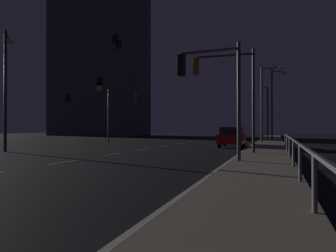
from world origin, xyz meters
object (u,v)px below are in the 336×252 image
Objects in this scene: traffic_light_mid_left at (227,81)px; traffic_light_near_right at (210,80)px; building_distant at (100,60)px; traffic_light_near_left at (121,106)px; street_lamp_across_street at (274,98)px; street_lamp_corner at (265,97)px; street_lamp_far_end at (6,80)px; street_lamp_mid_block at (267,107)px; car at (232,137)px.

traffic_light_near_right is at bearing -90.82° from traffic_light_mid_left.
traffic_light_near_right is 48.23m from building_distant.
traffic_light_mid_left is 1.08× the size of traffic_light_near_left.
traffic_light_near_left is 1.07× the size of traffic_light_near_right.
street_lamp_across_street is at bearing 83.51° from traffic_light_near_right.
building_distant reaches higher than traffic_light_mid_left.
street_lamp_corner reaches higher than traffic_light_mid_left.
traffic_light_mid_left is 45.02m from building_distant.
traffic_light_mid_left is at bearing -97.79° from street_lamp_corner.
building_distant reaches higher than street_lamp_corner.
street_lamp_far_end is (-15.38, -15.20, 0.16)m from street_lamp_corner.
street_lamp_across_street is 5.91m from street_lamp_mid_block.
street_lamp_far_end is (-13.63, 1.38, 1.02)m from traffic_light_near_right.
building_distant reaches higher than car.
street_lamp_far_end is at bearing -135.34° from street_lamp_corner.
street_lamp_corner reaches higher than car.
street_lamp_mid_block is (1.55, 23.90, 0.10)m from traffic_light_mid_left.
traffic_light_near_left reaches higher than car.
street_lamp_far_end is at bearing -98.29° from traffic_light_near_left.
traffic_light_near_right reaches higher than car.
building_distant is at bearing 165.67° from street_lamp_mid_block.
building_distant is (-29.91, 31.94, 10.60)m from traffic_light_mid_left.
traffic_light_mid_left is at bearing -84.75° from car.
street_lamp_far_end is at bearing 174.21° from traffic_light_near_right.
traffic_light_mid_left is (0.58, -6.34, 3.36)m from car.
street_lamp_across_street is at bearing 32.38° from traffic_light_near_left.
traffic_light_near_right is at bearing -47.94° from traffic_light_near_left.
street_lamp_across_street is 1.11× the size of street_lamp_corner.
street_lamp_mid_block is (1.61, 28.17, 0.68)m from traffic_light_near_right.
traffic_light_near_right is 16.69m from street_lamp_corner.
building_distant is (-31.45, 8.03, 10.49)m from street_lamp_mid_block.
street_lamp_far_end is at bearing -65.03° from building_distant.
traffic_light_near_left is 0.67× the size of street_lamp_across_street.
traffic_light_mid_left is at bearing 89.18° from traffic_light_near_right.
car is at bearing -41.12° from building_distant.
street_lamp_far_end is at bearing -119.63° from street_lamp_mid_block.
traffic_light_near_right is 0.65× the size of street_lamp_far_end.
traffic_light_near_right is 13.74m from street_lamp_far_end.
street_lamp_far_end reaches higher than traffic_light_near_right.
traffic_light_mid_left is 0.75× the size of street_lamp_far_end.
street_lamp_corner is (13.65, 3.38, 0.73)m from traffic_light_near_left.
traffic_light_mid_left is 18.28m from street_lamp_across_street.
street_lamp_across_street reaches higher than street_lamp_corner.
street_lamp_mid_block is at bearing 90.68° from street_lamp_corner.
street_lamp_mid_block is at bearing 60.37° from street_lamp_far_end.
street_lamp_across_street is 1.03× the size of street_lamp_far_end.
car is 0.77× the size of traffic_light_mid_left.
traffic_light_near_left is at bearing -166.10° from street_lamp_corner.
car is 12.04m from traffic_light_near_left.
street_lamp_corner is 0.93× the size of street_lamp_far_end.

